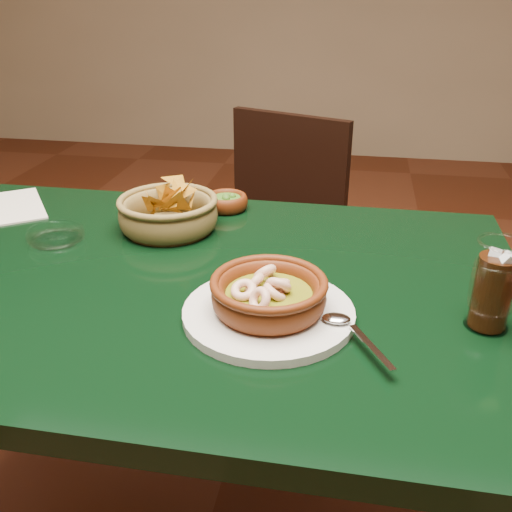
% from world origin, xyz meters
% --- Properties ---
extents(dining_table, '(1.20, 0.80, 0.75)m').
position_xyz_m(dining_table, '(0.00, 0.00, 0.65)').
color(dining_table, black).
rests_on(dining_table, ground).
extents(dining_chair, '(0.52, 0.52, 0.87)m').
position_xyz_m(dining_chair, '(0.05, 0.70, 0.48)').
color(dining_chair, black).
rests_on(dining_chair, ground).
extents(shrimp_plate, '(0.32, 0.27, 0.08)m').
position_xyz_m(shrimp_plate, '(0.18, -0.11, 0.78)').
color(shrimp_plate, silver).
rests_on(shrimp_plate, dining_table).
extents(chip_basket, '(0.24, 0.24, 0.13)m').
position_xyz_m(chip_basket, '(-0.08, 0.19, 0.79)').
color(chip_basket, olive).
rests_on(chip_basket, dining_table).
extents(guacamole_ramekin, '(0.12, 0.12, 0.04)m').
position_xyz_m(guacamole_ramekin, '(0.01, 0.33, 0.77)').
color(guacamole_ramekin, '#4C1D09').
rests_on(guacamole_ramekin, dining_table).
extents(cola_drink, '(0.14, 0.14, 0.16)m').
position_xyz_m(cola_drink, '(0.50, -0.07, 0.82)').
color(cola_drink, white).
rests_on(cola_drink, dining_table).
extents(glass_ashtray, '(0.12, 0.12, 0.03)m').
position_xyz_m(glass_ashtray, '(-0.29, 0.10, 0.76)').
color(glass_ashtray, white).
rests_on(glass_ashtray, dining_table).
extents(paper_menu, '(0.26, 0.27, 0.00)m').
position_xyz_m(paper_menu, '(-0.49, 0.24, 0.75)').
color(paper_menu, beige).
rests_on(paper_menu, dining_table).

